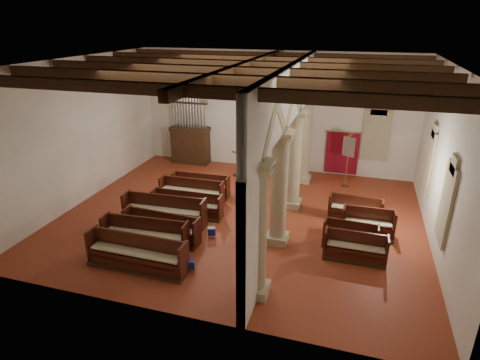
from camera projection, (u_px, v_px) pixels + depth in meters
name	position (u px, v px, depth m)	size (l,w,h in m)	color
floor	(241.00, 217.00, 16.11)	(14.00, 14.00, 0.00)	maroon
ceiling	(241.00, 62.00, 13.86)	(14.00, 14.00, 0.00)	black
wall_back	(275.00, 112.00, 20.31)	(14.00, 0.02, 6.00)	white
wall_front	(169.00, 215.00, 9.66)	(14.00, 0.02, 6.00)	white
wall_left	(82.00, 131.00, 16.86)	(0.02, 12.00, 6.00)	white
wall_right	(445.00, 163.00, 13.11)	(0.02, 12.00, 6.00)	white
ceiling_beams	(241.00, 67.00, 13.93)	(13.80, 11.80, 0.30)	#3E2513
arcade	(289.00, 134.00, 14.29)	(0.90, 11.90, 6.00)	tan
window_right_a	(448.00, 204.00, 12.08)	(0.03, 1.00, 2.20)	#33745B
window_right_b	(430.00, 162.00, 15.63)	(0.03, 1.00, 2.20)	#33745B
window_back	(376.00, 135.00, 19.25)	(1.00, 0.03, 2.20)	#33745B
pipe_organ	(190.00, 138.00, 21.68)	(2.10, 0.85, 4.40)	#3E2513
lectern	(239.00, 166.00, 20.09)	(0.66, 0.70, 1.33)	#311E0F
dossal_curtain	(342.00, 153.00, 19.99)	(1.80, 0.07, 2.17)	maroon
processional_banner	(347.00, 170.00, 18.74)	(0.56, 0.71, 2.60)	#3E2513
hymnal_box_a	(190.00, 264.00, 12.57)	(0.27, 0.22, 0.27)	navy
hymnal_box_b	(211.00, 231.00, 14.53)	(0.28, 0.23, 0.28)	navy
hymnal_box_c	(208.00, 209.00, 16.13)	(0.34, 0.28, 0.34)	#16179C
tube_heater_a	(171.00, 258.00, 13.05)	(0.11, 0.11, 1.10)	white
tube_heater_b	(141.00, 259.00, 12.99)	(0.09, 0.09, 0.89)	white
nave_pew_0	(137.00, 258.00, 12.66)	(3.32, 0.81, 1.14)	#3E2513
nave_pew_1	(146.00, 239.00, 13.77)	(3.07, 0.93, 1.11)	#3E2513
nave_pew_2	(162.00, 231.00, 14.33)	(2.92, 0.85, 1.03)	#3E2513
nave_pew_3	(165.00, 215.00, 15.41)	(3.28, 0.93, 1.15)	#3E2513
nave_pew_4	(187.00, 208.00, 16.12)	(2.92, 0.75, 0.99)	#3E2513
nave_pew_5	(192.00, 194.00, 17.33)	(2.83, 0.74, 1.02)	#3E2513
nave_pew_6	(201.00, 189.00, 17.94)	(2.63, 0.76, 1.00)	#3E2513
aisle_pew_0	(355.00, 251.00, 13.12)	(2.03, 0.68, 0.98)	#3E2513
aisle_pew_1	(350.00, 239.00, 13.82)	(1.86, 0.75, 0.97)	#3E2513
aisle_pew_2	(367.00, 227.00, 14.54)	(1.86, 0.79, 1.08)	#3E2513
aisle_pew_3	(355.00, 213.00, 15.66)	(2.07, 0.80, 1.01)	#3E2513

